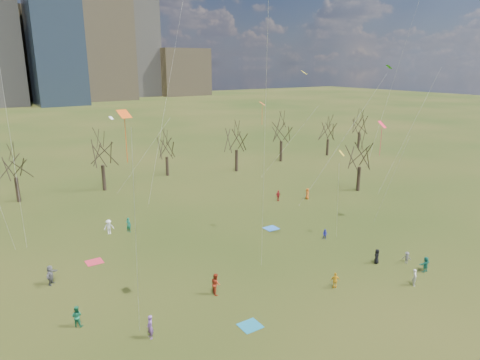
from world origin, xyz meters
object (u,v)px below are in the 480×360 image
person_4 (335,280)px  blanket_crimson (94,262)px  blanket_teal (250,326)px  person_2 (216,284)px  person_1 (415,277)px  blanket_navy (271,228)px

person_4 → blanket_crimson: bearing=-15.8°
blanket_teal → person_2: bearing=87.9°
blanket_crimson → person_1: size_ratio=1.03×
blanket_navy → person_4: (-3.91, -14.38, 0.72)m
blanket_navy → person_2: bearing=-144.5°
person_1 → person_4: person_1 is taller
blanket_crimson → blanket_teal: bearing=-68.4°
person_4 → person_2: bearing=2.1°
person_2 → person_4: bearing=-106.6°
blanket_crimson → person_2: (7.11, -11.97, 0.94)m
blanket_navy → blanket_crimson: (-20.31, 2.54, 0.00)m
blanket_navy → person_1: bearing=-82.5°
blanket_teal → person_4: (9.49, 0.54, 0.72)m
person_1 → person_2: bearing=104.4°
person_1 → blanket_teal: bearing=122.2°
blanket_navy → blanket_crimson: size_ratio=1.00×
blanket_navy → person_1: person_1 is taller
person_2 → person_4: person_2 is taller
blanket_crimson → person_4: 23.58m
blanket_teal → blanket_crimson: (-6.91, 17.46, 0.00)m
blanket_crimson → person_4: bearing=-45.9°
blanket_teal → person_2: (0.20, 5.49, 0.94)m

